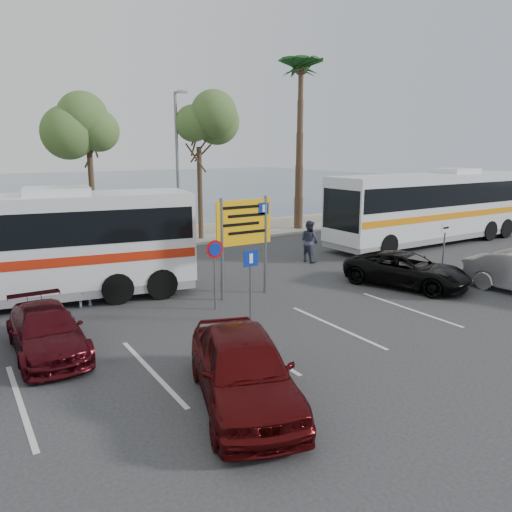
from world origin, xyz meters
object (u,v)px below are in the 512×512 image
coach_bus_left (0,253)px  pedestrian_near (83,280)px  pedestrian_far (309,241)px  street_lamp_right (178,161)px  direction_sign (244,230)px  coach_bus_right (430,209)px  suv_black (407,270)px  car_maroon (47,331)px  car_red (243,368)px

coach_bus_left → pedestrian_near: size_ratio=7.08×
coach_bus_left → pedestrian_far: size_ratio=6.63×
street_lamp_right → direction_sign: bearing=-100.9°
coach_bus_right → pedestrian_near: size_ratio=7.23×
street_lamp_right → suv_black: 13.73m
street_lamp_right → pedestrian_near: size_ratio=4.35×
coach_bus_left → car_maroon: 5.18m
coach_bus_left → coach_bus_right: bearing=-0.0°
coach_bus_right → pedestrian_far: size_ratio=6.77×
coach_bus_left → suv_black: (13.50, -5.51, -1.19)m
coach_bus_right → car_red: 20.62m
coach_bus_left → suv_black: 14.63m
coach_bus_right → car_red: (-18.00, -10.00, -1.13)m
coach_bus_right → pedestrian_near: coach_bus_right is taller
coach_bus_left → coach_bus_right: size_ratio=0.98×
coach_bus_right → pedestrian_near: 19.32m
direction_sign → suv_black: bearing=-20.2°
direction_sign → coach_bus_left: size_ratio=0.28×
street_lamp_right → pedestrian_far: size_ratio=4.08×
street_lamp_right → coach_bus_left: 12.13m
car_maroon → car_red: size_ratio=0.89×
pedestrian_near → pedestrian_far: pedestrian_far is taller
street_lamp_right → suv_black: street_lamp_right is taller
coach_bus_right → car_maroon: bearing=-166.6°
coach_bus_left → pedestrian_near: bearing=-33.6°
street_lamp_right → car_maroon: size_ratio=1.93×
suv_black → car_maroon: bearing=157.6°
coach_bus_left → pedestrian_near: 2.87m
street_lamp_right → pedestrian_near: 11.77m
pedestrian_far → pedestrian_near: bearing=89.5°
coach_bus_left → suv_black: coach_bus_left is taller
pedestrian_near → car_red: bearing=89.0°
direction_sign → pedestrian_far: bearing=30.3°
coach_bus_right → car_red: coach_bus_right is taller
street_lamp_right → car_red: (-6.00, -17.02, -3.81)m
car_red → suv_black: car_red is taller
street_lamp_right → suv_black: (4.00, -12.53, -3.94)m
suv_black → pedestrian_far: pedestrian_far is taller
direction_sign → car_red: bearing=-120.9°
car_maroon → suv_black: 13.01m
street_lamp_right → car_maroon: 15.54m
car_maroon → direction_sign: bearing=14.2°
coach_bus_right → car_maroon: size_ratio=3.21×
direction_sign → car_maroon: size_ratio=0.87×
car_red → coach_bus_right: bearing=47.5°
direction_sign → pedestrian_far: size_ratio=1.83×
street_lamp_right → car_maroon: street_lamp_right is taller
car_maroon → pedestrian_far: pedestrian_far is taller
pedestrian_far → coach_bus_right: bearing=-97.0°
coach_bus_right → car_red: size_ratio=2.87×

